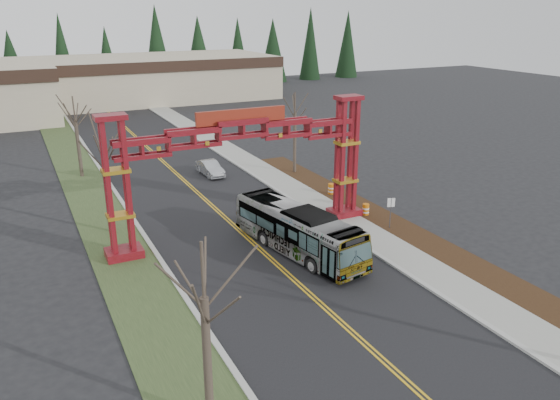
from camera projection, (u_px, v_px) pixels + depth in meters
ground at (419, 393)px, 21.81m from camera, size 200.00×200.00×0.00m
road at (210, 204)px, 42.94m from camera, size 12.00×110.00×0.02m
lane_line_left at (208, 204)px, 42.88m from camera, size 0.12×100.00×0.01m
lane_line_right at (211, 203)px, 42.99m from camera, size 0.12×100.00×0.01m
curb_right at (280, 192)px, 45.50m from camera, size 0.30×110.00×0.15m
sidewalk_right at (295, 190)px, 46.10m from camera, size 2.60×110.00×0.14m
landscape_strip at (442, 251)px, 34.52m from camera, size 2.60×50.00×0.12m
grass_median at (105, 220)px, 39.58m from camera, size 4.00×110.00×0.08m
curb_left at (131, 215)px, 40.34m from camera, size 0.30×110.00×0.15m
gateway_arch at (242, 149)px, 35.04m from camera, size 18.20×1.60×8.90m
retail_building_east at (156, 77)px, 92.42m from camera, size 38.00×20.30×7.00m
conifer_treeline at (84, 56)px, 97.53m from camera, size 116.10×5.60×13.00m
transit_bus at (298, 230)px, 33.98m from camera, size 4.32×10.92×2.97m
silver_sedan at (210, 168)px, 50.13m from camera, size 1.60×4.12×1.34m
bare_tree_median_near at (204, 299)px, 18.63m from camera, size 3.18×3.18×7.29m
bare_tree_median_mid at (102, 152)px, 35.67m from camera, size 3.17×3.17×7.78m
bare_tree_median_far at (75, 121)px, 48.14m from camera, size 3.21×3.21×7.34m
bare_tree_right_far at (295, 114)px, 49.21m from camera, size 2.90×2.90×7.52m
street_sign at (391, 207)px, 37.44m from camera, size 0.51×0.21×2.30m
barrel_south at (366, 210)px, 40.28m from camera, size 0.51×0.51×0.94m
barrel_mid at (349, 200)px, 42.16m from camera, size 0.58×0.58×1.08m
barrel_north at (331, 189)px, 44.82m from camera, size 0.53×0.53×0.98m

